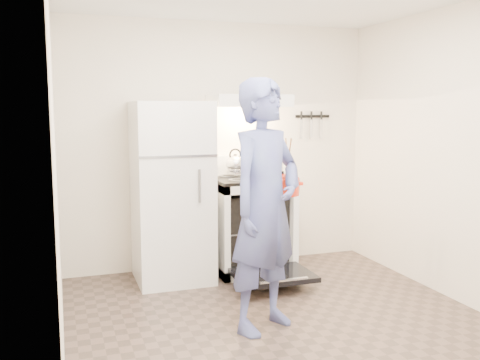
{
  "coord_description": "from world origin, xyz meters",
  "views": [
    {
      "loc": [
        -1.58,
        -3.48,
        1.64
      ],
      "look_at": [
        -0.05,
        1.0,
        1.0
      ],
      "focal_mm": 40.0,
      "sensor_mm": 36.0,
      "label": 1
    }
  ],
  "objects_px": {
    "refrigerator": "(172,192)",
    "person": "(265,206)",
    "stove_body": "(251,226)",
    "dutch_oven": "(282,187)",
    "tea_kettle": "(235,163)"
  },
  "relations": [
    {
      "from": "dutch_oven",
      "to": "tea_kettle",
      "type": "bearing_deg",
      "value": 88.93
    },
    {
      "from": "refrigerator",
      "to": "stove_body",
      "type": "bearing_deg",
      "value": 1.77
    },
    {
      "from": "stove_body",
      "to": "person",
      "type": "bearing_deg",
      "value": -105.9
    },
    {
      "from": "person",
      "to": "dutch_oven",
      "type": "bearing_deg",
      "value": 17.87
    },
    {
      "from": "person",
      "to": "refrigerator",
      "type": "bearing_deg",
      "value": 78.31
    },
    {
      "from": "tea_kettle",
      "to": "person",
      "type": "distance_m",
      "value": 1.52
    },
    {
      "from": "tea_kettle",
      "to": "dutch_oven",
      "type": "bearing_deg",
      "value": -91.07
    },
    {
      "from": "refrigerator",
      "to": "person",
      "type": "distance_m",
      "value": 1.42
    },
    {
      "from": "refrigerator",
      "to": "person",
      "type": "xyz_separation_m",
      "value": [
        0.42,
        -1.35,
        0.08
      ]
    },
    {
      "from": "refrigerator",
      "to": "tea_kettle",
      "type": "bearing_deg",
      "value": 11.32
    },
    {
      "from": "refrigerator",
      "to": "person",
      "type": "bearing_deg",
      "value": -72.87
    },
    {
      "from": "stove_body",
      "to": "person",
      "type": "xyz_separation_m",
      "value": [
        -0.39,
        -1.38,
        0.47
      ]
    },
    {
      "from": "refrigerator",
      "to": "stove_body",
      "type": "xyz_separation_m",
      "value": [
        0.81,
        0.02,
        -0.39
      ]
    },
    {
      "from": "dutch_oven",
      "to": "stove_body",
      "type": "bearing_deg",
      "value": 82.2
    },
    {
      "from": "tea_kettle",
      "to": "person",
      "type": "bearing_deg",
      "value": -99.96
    }
  ]
}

